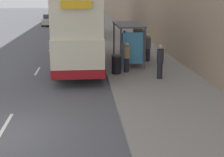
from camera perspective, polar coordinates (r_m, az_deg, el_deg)
name	(u,v)px	position (r m, az deg, el deg)	size (l,w,h in m)	color
pavement	(107,25)	(48.23, -0.88, 9.81)	(5.00, 93.00, 0.14)	gray
lane_mark_0	(6,125)	(11.52, -18.84, -7.98)	(0.12, 2.00, 0.01)	silver
lane_mark_1	(37,71)	(19.02, -13.49, 1.33)	(0.12, 2.00, 0.01)	silver
lane_mark_2	(50,49)	(26.79, -11.20, 5.31)	(0.12, 2.00, 0.01)	silver
lane_mark_3	(58,37)	(34.67, -9.93, 7.49)	(0.12, 2.00, 0.01)	silver
lane_mark_4	(62,29)	(42.58, -9.13, 8.86)	(0.12, 2.00, 0.01)	silver
lane_mark_5	(65,24)	(50.52, -8.58, 9.80)	(0.12, 2.00, 0.01)	silver
bus_shelter	(132,36)	(19.68, 3.59, 7.70)	(1.60, 4.20, 2.48)	#4C4C51
double_decker_bus_near	(78,29)	(20.06, -6.15, 8.95)	(2.85, 11.34, 4.30)	beige
double_decker_bus_ahead	(79,15)	(35.04, -6.09, 11.45)	(2.85, 10.89, 4.30)	beige
car_0	(82,18)	(51.82, -5.54, 10.94)	(1.92, 4.07, 1.68)	navy
car_1	(80,11)	(78.04, -5.86, 12.26)	(2.01, 4.36, 1.77)	black
car_2	(84,14)	(63.59, -5.10, 11.73)	(2.07, 3.88, 1.85)	#4C5156
car_3	(50,20)	(48.03, -11.34, 10.43)	(2.06, 4.13, 1.70)	#B7B799
pedestrian_at_shelter	(124,42)	(22.80, 2.23, 6.66)	(0.36, 0.36, 1.83)	#23232D
pedestrian_1	(148,48)	(20.65, 6.61, 5.64)	(0.35, 0.35, 1.77)	#23232D
pedestrian_2	(147,45)	(22.37, 6.49, 6.15)	(0.32, 0.32, 1.62)	#23232D
pedestrian_3	(160,61)	(16.31, 8.78, 3.11)	(0.35, 0.35, 1.78)	#23232D
pedestrian_4	(127,57)	(17.54, 2.70, 3.95)	(0.34, 0.34, 1.70)	#23232D
litter_bin	(116,64)	(17.25, 0.81, 2.64)	(0.55, 0.55, 1.05)	black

